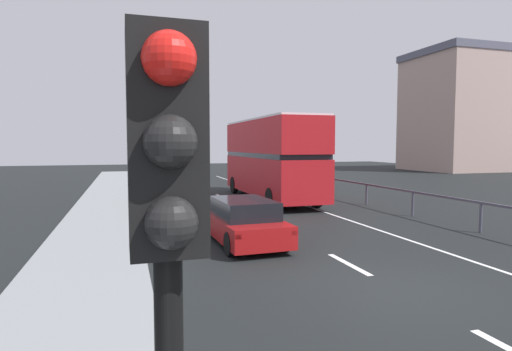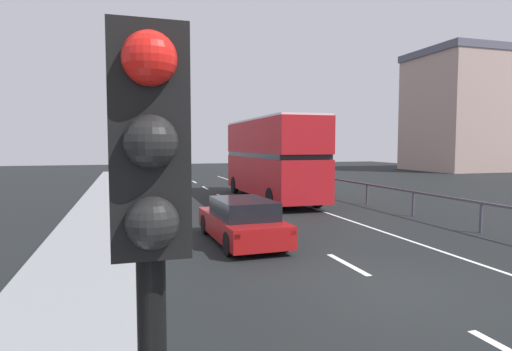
% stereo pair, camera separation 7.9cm
% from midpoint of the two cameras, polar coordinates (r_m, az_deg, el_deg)
% --- Properties ---
extents(ground_plane, '(74.62, 120.00, 0.10)m').
position_cam_midpoint_polar(ground_plane, '(9.55, 17.57, -14.27)').
color(ground_plane, black).
extents(near_sidewalk_kerb, '(2.74, 80.00, 0.14)m').
position_cam_midpoint_polar(near_sidewalk_kerb, '(8.02, -23.57, -17.12)').
color(near_sidewalk_kerb, gray).
rests_on(near_sidewalk_kerb, ground).
extents(lane_paint_markings, '(3.25, 46.00, 0.01)m').
position_cam_midpoint_polar(lane_paint_markings, '(17.48, 7.81, -5.58)').
color(lane_paint_markings, silver).
rests_on(lane_paint_markings, ground).
extents(bridge_side_railing, '(0.10, 42.00, 1.05)m').
position_cam_midpoint_polar(bridge_side_railing, '(20.07, 17.43, -2.04)').
color(bridge_side_railing, '#464755').
rests_on(bridge_side_railing, ground).
extents(distant_building_block, '(20.20, 9.84, 13.68)m').
position_cam_midpoint_polar(distant_building_block, '(58.41, 29.41, 7.42)').
color(distant_building_block, tan).
rests_on(distant_building_block, ground).
extents(double_decker_bus_red, '(2.61, 10.06, 4.30)m').
position_cam_midpoint_polar(double_decker_bus_red, '(22.81, 2.13, 2.52)').
color(double_decker_bus_red, '#AC151B').
rests_on(double_decker_bus_red, ground).
extents(hatchback_car_near, '(1.89, 4.40, 1.33)m').
position_cam_midpoint_polar(hatchback_car_near, '(12.87, -1.75, -6.15)').
color(hatchback_car_near, maroon).
rests_on(hatchback_car_near, ground).
extents(traffic_signal_pole, '(0.30, 0.42, 3.25)m').
position_cam_midpoint_polar(traffic_signal_pole, '(1.77, -12.72, -7.41)').
color(traffic_signal_pole, black).
rests_on(traffic_signal_pole, near_sidewalk_kerb).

